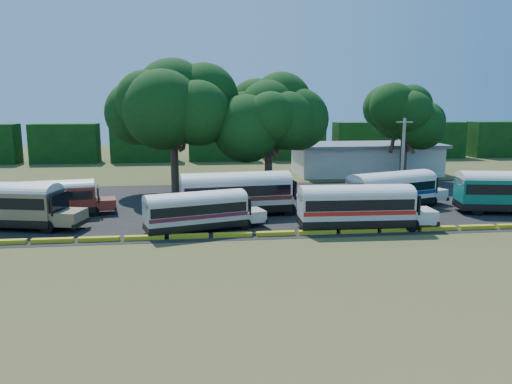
{
  "coord_description": "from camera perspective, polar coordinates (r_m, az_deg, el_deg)",
  "views": [
    {
      "loc": [
        -3.92,
        -32.43,
        9.17
      ],
      "look_at": [
        0.74,
        6.0,
        2.24
      ],
      "focal_mm": 35.0,
      "sensor_mm": 36.0,
      "label": 1
    }
  ],
  "objects": [
    {
      "name": "curb",
      "position": [
        34.84,
        -0.22,
        -4.85
      ],
      "size": [
        53.7,
        0.45,
        0.3
      ],
      "color": "gold",
      "rests_on": "ground"
    },
    {
      "name": "bus_red",
      "position": [
        43.66,
        -22.5,
        -0.46
      ],
      "size": [
        9.35,
        3.86,
        2.99
      ],
      "rotation": [
        0.0,
        0.0,
        0.18
      ],
      "color": "black",
      "rests_on": "ground"
    },
    {
      "name": "bus_beige",
      "position": [
        41.02,
        -26.86,
        -1.04
      ],
      "size": [
        10.85,
        4.98,
        3.46
      ],
      "rotation": [
        0.0,
        0.0,
        -0.24
      ],
      "color": "black",
      "rests_on": "ground"
    },
    {
      "name": "asphalt_strip",
      "position": [
        45.63,
        -0.58,
        -1.43
      ],
      "size": [
        64.0,
        24.0,
        0.02
      ],
      "primitive_type": "cube",
      "color": "black",
      "rests_on": "ground"
    },
    {
      "name": "utility_pole",
      "position": [
        51.14,
        16.43,
        3.9
      ],
      "size": [
        1.6,
        0.3,
        7.72
      ],
      "color": "gray",
      "rests_on": "ground"
    },
    {
      "name": "tree_center",
      "position": [
        51.51,
        1.46,
        9.14
      ],
      "size": [
        8.67,
        8.67,
        11.49
      ],
      "color": "#3D281E",
      "rests_on": "ground"
    },
    {
      "name": "tree_west",
      "position": [
        51.79,
        -9.5,
        10.62
      ],
      "size": [
        10.54,
        10.54,
        13.62
      ],
      "color": "#3D281E",
      "rests_on": "ground"
    },
    {
      "name": "treeline_backdrop",
      "position": [
        80.76,
        -4.13,
        5.75
      ],
      "size": [
        130.0,
        4.0,
        6.0
      ],
      "color": "black",
      "rests_on": "ground"
    },
    {
      "name": "bus_white_blue",
      "position": [
        45.21,
        15.42,
        0.47
      ],
      "size": [
        10.18,
        5.72,
        3.27
      ],
      "rotation": [
        0.0,
        0.0,
        0.35
      ],
      "color": "black",
      "rests_on": "ground"
    },
    {
      "name": "terminal_building",
      "position": [
        66.55,
        12.39,
        3.76
      ],
      "size": [
        19.0,
        9.0,
        4.0
      ],
      "color": "silver",
      "rests_on": "ground"
    },
    {
      "name": "bus_white_red",
      "position": [
        37.12,
        11.62,
        -1.4
      ],
      "size": [
        10.13,
        2.81,
        3.31
      ],
      "rotation": [
        0.0,
        0.0,
        -0.03
      ],
      "color": "black",
      "rests_on": "ground"
    },
    {
      "name": "bus_cream_east",
      "position": [
        40.9,
        -2.01,
        0.11
      ],
      "size": [
        11.19,
        3.82,
        3.6
      ],
      "rotation": [
        0.0,
        0.0,
        0.1
      ],
      "color": "black",
      "rests_on": "ground"
    },
    {
      "name": "bus_cream_west",
      "position": [
        36.05,
        -6.62,
        -1.95
      ],
      "size": [
        9.12,
        4.6,
        2.92
      ],
      "rotation": [
        0.0,
        0.0,
        0.29
      ],
      "color": "black",
      "rests_on": "ground"
    },
    {
      "name": "ground",
      "position": [
        33.92,
        -0.02,
        -5.53
      ],
      "size": [
        160.0,
        160.0,
        0.0
      ],
      "primitive_type": "plane",
      "color": "#324517",
      "rests_on": "ground"
    },
    {
      "name": "tree_east",
      "position": [
        61.08,
        16.72,
        8.38
      ],
      "size": [
        7.88,
        7.88,
        10.68
      ],
      "color": "#3D281E",
      "rests_on": "ground"
    }
  ]
}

